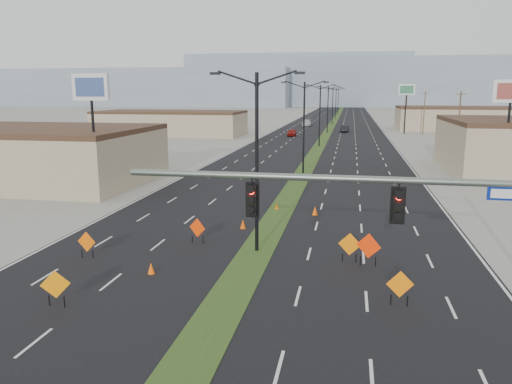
% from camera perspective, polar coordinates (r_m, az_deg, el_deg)
% --- Properties ---
extents(ground, '(600.00, 600.00, 0.00)m').
position_cam_1_polar(ground, '(18.12, -7.30, -18.45)').
color(ground, gray).
rests_on(ground, ground).
extents(road_surface, '(25.00, 400.00, 0.02)m').
position_cam_1_polar(road_surface, '(115.36, 8.23, 6.86)').
color(road_surface, black).
rests_on(road_surface, ground).
extents(median_strip, '(2.00, 400.00, 0.04)m').
position_cam_1_polar(median_strip, '(115.36, 8.23, 6.86)').
color(median_strip, '#2F3F16').
rests_on(median_strip, ground).
extents(building_sw_far, '(30.00, 14.00, 4.50)m').
position_cam_1_polar(building_sw_far, '(106.76, -9.71, 7.66)').
color(building_sw_far, tan).
rests_on(building_sw_far, ground).
extents(building_se_far, '(44.00, 16.00, 5.00)m').
position_cam_1_polar(building_se_far, '(129.34, 25.68, 7.45)').
color(building_se_far, tan).
rests_on(building_se_far, ground).
extents(mesa_west, '(180.00, 50.00, 22.00)m').
position_cam_1_polar(mesa_west, '(320.32, -12.53, 11.54)').
color(mesa_west, gray).
rests_on(mesa_west, ground).
extents(mesa_center, '(220.00, 50.00, 28.00)m').
position_cam_1_polar(mesa_center, '(316.87, 17.42, 11.84)').
color(mesa_center, gray).
rests_on(mesa_center, ground).
extents(mesa_backdrop, '(140.00, 50.00, 32.00)m').
position_cam_1_polar(mesa_backdrop, '(336.80, 4.85, 12.60)').
color(mesa_backdrop, gray).
rests_on(mesa_backdrop, ground).
extents(signal_mast, '(16.30, 0.60, 8.00)m').
position_cam_1_polar(signal_mast, '(17.77, 21.82, -3.11)').
color(signal_mast, slate).
rests_on(signal_mast, ground).
extents(streetlight_0, '(5.15, 0.24, 10.02)m').
position_cam_1_polar(streetlight_0, '(27.60, 0.09, 3.98)').
color(streetlight_0, black).
rests_on(streetlight_0, ground).
extents(streetlight_1, '(5.15, 0.24, 10.02)m').
position_cam_1_polar(streetlight_1, '(55.25, 5.50, 7.68)').
color(streetlight_1, black).
rests_on(streetlight_1, ground).
extents(streetlight_2, '(5.15, 0.24, 10.02)m').
position_cam_1_polar(streetlight_2, '(83.13, 7.31, 8.89)').
color(streetlight_2, black).
rests_on(streetlight_2, ground).
extents(streetlight_3, '(5.15, 0.24, 10.02)m').
position_cam_1_polar(streetlight_3, '(111.07, 8.21, 9.49)').
color(streetlight_3, black).
rests_on(streetlight_3, ground).
extents(streetlight_4, '(5.15, 0.24, 10.02)m').
position_cam_1_polar(streetlight_4, '(139.04, 8.75, 9.84)').
color(streetlight_4, black).
rests_on(streetlight_4, ground).
extents(streetlight_5, '(5.15, 0.24, 10.02)m').
position_cam_1_polar(streetlight_5, '(167.01, 9.11, 10.08)').
color(streetlight_5, black).
rests_on(streetlight_5, ground).
extents(streetlight_6, '(5.15, 0.24, 10.02)m').
position_cam_1_polar(streetlight_6, '(195.00, 9.37, 10.25)').
color(streetlight_6, black).
rests_on(streetlight_6, ground).
extents(utility_pole_1, '(1.60, 0.20, 9.00)m').
position_cam_1_polar(utility_pole_1, '(76.50, 22.15, 7.37)').
color(utility_pole_1, '#4C3823').
rests_on(utility_pole_1, ground).
extents(utility_pole_2, '(1.60, 0.20, 9.00)m').
position_cam_1_polar(utility_pole_2, '(111.00, 18.66, 8.62)').
color(utility_pole_2, '#4C3823').
rests_on(utility_pole_2, ground).
extents(utility_pole_3, '(1.60, 0.20, 9.00)m').
position_cam_1_polar(utility_pole_3, '(145.73, 16.82, 9.27)').
color(utility_pole_3, '#4C3823').
rests_on(utility_pole_3, ground).
extents(car_left, '(1.70, 4.17, 1.42)m').
position_cam_1_polar(car_left, '(102.37, 4.13, 6.77)').
color(car_left, maroon).
rests_on(car_left, ground).
extents(car_mid, '(2.01, 4.64, 1.49)m').
position_cam_1_polar(car_mid, '(113.86, 10.07, 7.11)').
color(car_mid, black).
rests_on(car_mid, ground).
extents(car_far, '(2.26, 5.39, 1.55)m').
position_cam_1_polar(car_far, '(133.60, 5.81, 7.86)').
color(car_far, silver).
rests_on(car_far, ground).
extents(construction_sign_0, '(1.11, 0.20, 1.49)m').
position_cam_1_polar(construction_sign_0, '(28.91, -18.79, -5.52)').
color(construction_sign_0, '#F45F05').
rests_on(construction_sign_0, ground).
extents(construction_sign_1, '(1.12, 0.55, 1.62)m').
position_cam_1_polar(construction_sign_1, '(23.01, -21.95, -9.91)').
color(construction_sign_1, orange).
rests_on(construction_sign_1, ground).
extents(construction_sign_2, '(1.09, 0.47, 1.55)m').
position_cam_1_polar(construction_sign_2, '(30.19, -6.72, -4.19)').
color(construction_sign_2, '#F13905').
rests_on(construction_sign_2, ground).
extents(construction_sign_3, '(1.21, 0.25, 1.63)m').
position_cam_1_polar(construction_sign_3, '(27.13, 10.65, -6.01)').
color(construction_sign_3, orange).
rests_on(construction_sign_3, ground).
extents(construction_sign_4, '(1.17, 0.20, 1.56)m').
position_cam_1_polar(construction_sign_4, '(22.36, 16.14, -10.23)').
color(construction_sign_4, orange).
rests_on(construction_sign_4, ground).
extents(construction_sign_5, '(1.25, 0.57, 1.79)m').
position_cam_1_polar(construction_sign_5, '(26.73, 12.74, -6.15)').
color(construction_sign_5, '#FF3205').
rests_on(construction_sign_5, ground).
extents(cone_0, '(0.43, 0.43, 0.59)m').
position_cam_1_polar(cone_0, '(25.80, -11.91, -8.54)').
color(cone_0, '#FF5A05').
rests_on(cone_0, ground).
extents(cone_1, '(0.46, 0.46, 0.64)m').
position_cam_1_polar(cone_1, '(33.27, -1.51, -3.69)').
color(cone_1, '#E54A04').
rests_on(cone_1, ground).
extents(cone_2, '(0.52, 0.52, 0.68)m').
position_cam_1_polar(cone_2, '(37.11, 6.76, -2.14)').
color(cone_2, '#FF5B05').
rests_on(cone_2, ground).
extents(cone_3, '(0.38, 0.38, 0.55)m').
position_cam_1_polar(cone_3, '(38.62, 2.37, -1.62)').
color(cone_3, '#D76204').
rests_on(cone_3, ground).
extents(pole_sign_west, '(3.44, 0.56, 10.49)m').
position_cam_1_polar(pole_sign_west, '(46.36, -18.32, 10.41)').
color(pole_sign_west, black).
rests_on(pole_sign_west, ground).
extents(pole_sign_east_near, '(3.31, 0.88, 10.11)m').
position_cam_1_polar(pole_sign_east_near, '(54.98, 27.10, 9.47)').
color(pole_sign_east_near, black).
rests_on(pole_sign_east_near, ground).
extents(pole_sign_east_far, '(3.43, 0.51, 10.47)m').
position_cam_1_polar(pole_sign_east_far, '(111.75, 16.82, 10.77)').
color(pole_sign_east_far, black).
rests_on(pole_sign_east_far, ground).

